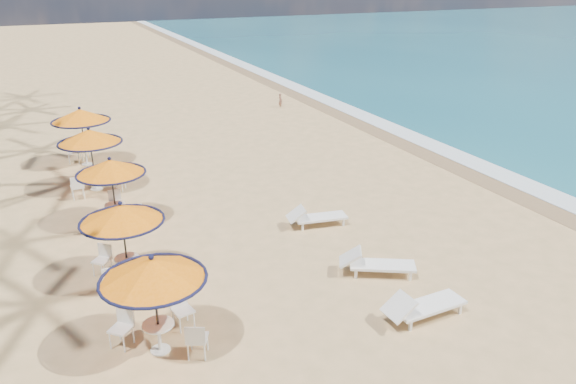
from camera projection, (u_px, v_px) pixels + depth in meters
name	position (u px, v px, depth m)	size (l,w,h in m)	color
ground	(376.00, 301.00, 13.62)	(160.00, 160.00, 0.00)	tan
foam_strip	(430.00, 145.00, 25.64)	(1.20, 140.00, 0.04)	white
wetsand_band	(414.00, 147.00, 25.30)	(1.40, 140.00, 0.02)	olive
station_0	(155.00, 281.00, 11.28)	(2.19, 2.19, 2.28)	black
station_1	(122.00, 224.00, 13.91)	(2.11, 2.11, 2.20)	black
station_2	(111.00, 175.00, 17.16)	(2.12, 2.12, 2.21)	black
station_3	(90.00, 143.00, 19.77)	(2.25, 2.25, 2.35)	black
station_4	(80.00, 120.00, 22.43)	(2.32, 2.32, 2.42)	black
lounger_near	(422.00, 306.00, 12.80)	(2.08, 0.74, 0.74)	white
lounger_mid	(375.00, 263.00, 14.68)	(2.04, 1.49, 0.71)	white
lounger_far	(315.00, 216.00, 17.47)	(1.96, 0.89, 0.68)	white
person	(280.00, 100.00, 32.40)	(0.31, 0.20, 0.86)	#915D4A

